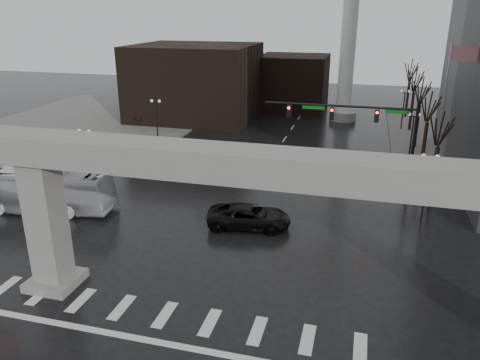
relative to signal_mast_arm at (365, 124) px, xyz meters
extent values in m
plane|color=black|center=(-8.99, -18.80, -5.83)|extent=(160.00, 160.00, 0.00)
cube|color=slate|center=(-34.99, 17.20, -5.75)|extent=(28.00, 36.00, 0.15)
cube|color=gray|center=(-8.99, -18.80, 2.17)|extent=(48.00, 2.20, 1.40)
cube|color=gray|center=(-15.99, -18.80, -2.18)|extent=(1.60, 1.60, 7.30)
cube|color=gray|center=(-15.99, -18.80, -5.58)|extent=(2.60, 2.60, 0.50)
cube|color=black|center=(-22.99, 23.20, -0.83)|extent=(16.00, 14.00, 10.00)
cube|color=black|center=(-10.99, 33.20, -1.83)|extent=(10.00, 10.00, 8.00)
cylinder|color=white|center=(-2.99, 27.20, 9.17)|extent=(2.00, 2.00, 30.00)
cylinder|color=gray|center=(-2.99, 27.20, -5.23)|extent=(3.60, 3.60, 1.20)
cylinder|color=black|center=(3.81, 0.00, -1.83)|extent=(0.24, 0.24, 8.00)
cylinder|color=black|center=(-2.19, 0.00, 1.37)|extent=(12.00, 0.18, 0.18)
cube|color=black|center=(0.81, 0.00, 0.72)|extent=(0.35, 0.30, 1.00)
cube|color=black|center=(-2.69, 0.00, 0.72)|extent=(0.35, 0.30, 1.00)
cube|color=black|center=(-6.19, 0.00, 0.72)|extent=(0.35, 0.30, 1.00)
sphere|color=#FF0C05|center=(0.81, -0.18, 1.02)|extent=(0.20, 0.20, 0.20)
cube|color=#0D5C13|center=(2.31, 0.00, 1.17)|extent=(1.80, 0.05, 0.35)
cube|color=#0D5C13|center=(-4.19, 0.00, 1.17)|extent=(1.80, 0.05, 0.35)
cylinder|color=silver|center=(6.01, 3.20, 0.17)|extent=(0.12, 0.12, 12.00)
cube|color=#AB1214|center=(7.01, 3.20, 5.37)|extent=(2.00, 0.03, 1.20)
cylinder|color=black|center=(4.51, -4.80, -3.43)|extent=(0.14, 0.14, 4.80)
cube|color=black|center=(4.51, -4.80, -1.08)|extent=(0.90, 0.06, 0.06)
sphere|color=silver|center=(4.06, -4.80, -0.88)|extent=(0.32, 0.32, 0.32)
sphere|color=silver|center=(4.96, -4.80, -0.88)|extent=(0.32, 0.32, 0.32)
cylinder|color=black|center=(4.51, 9.20, -3.43)|extent=(0.14, 0.14, 4.80)
cube|color=black|center=(4.51, 9.20, -1.08)|extent=(0.90, 0.06, 0.06)
sphere|color=silver|center=(4.06, 9.20, -0.88)|extent=(0.32, 0.32, 0.32)
sphere|color=silver|center=(4.96, 9.20, -0.88)|extent=(0.32, 0.32, 0.32)
cylinder|color=black|center=(4.51, 23.20, -3.43)|extent=(0.14, 0.14, 4.80)
cube|color=black|center=(4.51, 23.20, -1.08)|extent=(0.90, 0.06, 0.06)
sphere|color=silver|center=(4.06, 23.20, -0.88)|extent=(0.32, 0.32, 0.32)
sphere|color=silver|center=(4.96, 23.20, -0.88)|extent=(0.32, 0.32, 0.32)
cylinder|color=black|center=(-22.49, -4.80, -3.43)|extent=(0.14, 0.14, 4.80)
cube|color=black|center=(-22.49, -4.80, -1.08)|extent=(0.90, 0.06, 0.06)
sphere|color=silver|center=(-22.94, -4.80, -0.88)|extent=(0.32, 0.32, 0.32)
sphere|color=silver|center=(-22.04, -4.80, -0.88)|extent=(0.32, 0.32, 0.32)
cylinder|color=black|center=(-22.49, 9.20, -3.43)|extent=(0.14, 0.14, 4.80)
cube|color=black|center=(-22.49, 9.20, -1.08)|extent=(0.90, 0.06, 0.06)
sphere|color=silver|center=(-22.94, 9.20, -0.88)|extent=(0.32, 0.32, 0.32)
sphere|color=silver|center=(-22.04, 9.20, -0.88)|extent=(0.32, 0.32, 0.32)
cylinder|color=black|center=(-22.49, 23.20, -3.43)|extent=(0.14, 0.14, 4.80)
cube|color=black|center=(-22.49, 23.20, -1.08)|extent=(0.90, 0.06, 0.06)
sphere|color=silver|center=(-22.94, 23.20, -0.88)|extent=(0.32, 0.32, 0.32)
sphere|color=silver|center=(-22.04, 23.20, -0.88)|extent=(0.32, 0.32, 0.32)
cylinder|color=black|center=(5.51, -0.80, -3.55)|extent=(0.34, 0.34, 4.55)
cylinder|color=black|center=(5.51, -0.80, 0.18)|extent=(0.12, 1.52, 2.98)
cylinder|color=black|center=(6.01, -0.55, -0.05)|extent=(0.83, 1.14, 2.51)
cylinder|color=black|center=(5.51, 7.20, -3.50)|extent=(0.34, 0.34, 4.66)
cylinder|color=black|center=(5.51, 7.20, 0.32)|extent=(0.12, 1.55, 3.05)
cylinder|color=black|center=(6.01, 7.45, 0.08)|extent=(0.85, 1.16, 2.57)
cylinder|color=black|center=(5.51, 15.20, -3.45)|extent=(0.34, 0.34, 4.76)
cylinder|color=black|center=(5.51, 15.20, 0.46)|extent=(0.12, 1.59, 3.11)
cylinder|color=black|center=(6.01, 15.45, 0.22)|extent=(0.86, 1.18, 2.62)
cylinder|color=black|center=(5.51, 23.20, -3.40)|extent=(0.34, 0.34, 4.87)
cylinder|color=black|center=(5.51, 23.20, 0.60)|extent=(0.12, 1.62, 3.18)
cylinder|color=black|center=(6.01, 23.45, 0.35)|extent=(0.88, 1.20, 2.68)
cylinder|color=black|center=(5.51, 31.20, -3.34)|extent=(0.34, 0.34, 4.97)
cylinder|color=black|center=(5.51, 31.20, 0.74)|extent=(0.12, 1.65, 3.25)
cylinder|color=black|center=(6.01, 31.45, 0.48)|extent=(0.89, 1.23, 2.74)
imported|color=black|center=(-7.34, -8.89, -5.02)|extent=(6.17, 3.54, 1.62)
imported|color=silver|center=(-23.76, -10.20, -4.16)|extent=(12.28, 4.39, 3.34)
imported|color=black|center=(-9.35, 4.34, -5.19)|extent=(2.20, 3.96, 1.27)
camera|label=1|loc=(-0.19, -37.92, 8.70)|focal=35.00mm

